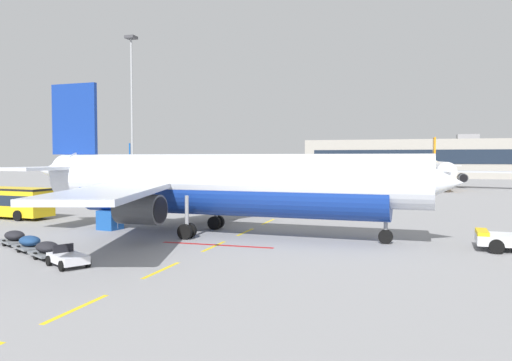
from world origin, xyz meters
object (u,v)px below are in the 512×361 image
object	(u,v)px
apron_light_mast_near	(132,96)
baggage_train	(38,246)
uld_cargo_container	(110,220)
airliner_foreground	(219,183)
airliner_far_center	(439,171)
airliner_mid_left	(132,169)
fuel_service_truck	(94,191)

from	to	relation	value
apron_light_mast_near	baggage_train	bearing A→B (deg)	-64.30
uld_cargo_container	airliner_foreground	bearing A→B (deg)	0.85
airliner_foreground	airliner_far_center	xyz separation A→B (m)	(19.43, 65.77, -0.64)
airliner_foreground	airliner_mid_left	distance (m)	98.14
fuel_service_truck	uld_cargo_container	xyz separation A→B (m)	(15.29, -19.64, -0.85)
baggage_train	airliner_far_center	bearing A→B (deg)	70.48
baggage_train	uld_cargo_container	size ratio (longest dim) A/B	6.01
airliner_foreground	uld_cargo_container	xyz separation A→B (m)	(-9.58, -0.14, -3.15)
airliner_mid_left	fuel_service_truck	distance (m)	68.55
baggage_train	apron_light_mast_near	bearing A→B (deg)	115.70
airliner_far_center	baggage_train	xyz separation A→B (m)	(-27.10, -76.46, -2.78)
fuel_service_truck	airliner_foreground	bearing A→B (deg)	-38.10
airliner_far_center	fuel_service_truck	size ratio (longest dim) A/B	4.17
fuel_service_truck	airliner_far_center	bearing A→B (deg)	46.25
airliner_far_center	uld_cargo_container	distance (m)	72.06
airliner_mid_left	apron_light_mast_near	distance (m)	44.66
airliner_far_center	apron_light_mast_near	world-z (taller)	apron_light_mast_near
airliner_foreground	apron_light_mast_near	bearing A→B (deg)	127.63
airliner_far_center	apron_light_mast_near	bearing A→B (deg)	-158.10
airliner_far_center	fuel_service_truck	distance (m)	64.08
airliner_foreground	airliner_mid_left	size ratio (longest dim) A/B	1.37
airliner_foreground	airliner_mid_left	xyz separation A→B (m)	(-56.17, 80.47, -0.92)
baggage_train	uld_cargo_container	xyz separation A→B (m)	(-1.90, 10.55, 0.27)
fuel_service_truck	apron_light_mast_near	size ratio (longest dim) A/B	0.25
airliner_foreground	baggage_train	xyz separation A→B (m)	(-7.67, -10.69, -3.42)
baggage_train	apron_light_mast_near	distance (m)	63.16
airliner_foreground	baggage_train	size ratio (longest dim) A/B	3.24
airliner_mid_left	airliner_far_center	distance (m)	77.01
baggage_train	apron_light_mast_near	world-z (taller)	apron_light_mast_near
airliner_mid_left	fuel_service_truck	world-z (taller)	airliner_mid_left
airliner_far_center	baggage_train	world-z (taller)	airliner_far_center
fuel_service_truck	baggage_train	bearing A→B (deg)	-60.33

